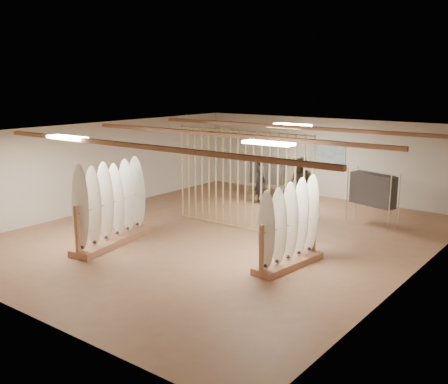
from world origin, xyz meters
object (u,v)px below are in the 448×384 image
Objects in this scene: shopper_b at (301,182)px; clothing_rack_a at (267,172)px; shopper_a at (261,176)px; rack_left at (111,216)px; clothing_rack_b at (373,190)px; rack_right at (289,238)px.

clothing_rack_a is at bearing 165.46° from shopper_b.
shopper_a is 2.00m from shopper_b.
rack_left reaches higher than clothing_rack_b.
rack_right is 1.14× the size of shopper_a.
rack_right is at bearing -75.33° from clothing_rack_b.
shopper_a reaches higher than clothing_rack_a.
clothing_rack_a is (0.20, 6.93, 0.17)m from rack_left.
rack_left is 1.30× the size of shopper_b.
clothing_rack_a is 0.87× the size of clothing_rack_b.
rack_left is at bearing -102.36° from clothing_rack_a.
clothing_rack_a is at bearing -41.68° from shopper_a.
shopper_a is (-3.95, 4.81, 0.25)m from rack_right.
rack_left is 6.15m from shopper_a.
rack_left is 6.94m from clothing_rack_a.
clothing_rack_b is at bearing 39.60° from rack_left.
rack_right is at bearing -44.04° from shopper_b.
shopper_b reaches higher than rack_right.
shopper_b reaches higher than shopper_a.
clothing_rack_b is at bearing 94.74° from rack_right.
clothing_rack_b is at bearing 26.19° from shopper_b.
rack_left is 1.50× the size of shopper_a.
shopper_b is at bearing -44.83° from clothing_rack_a.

